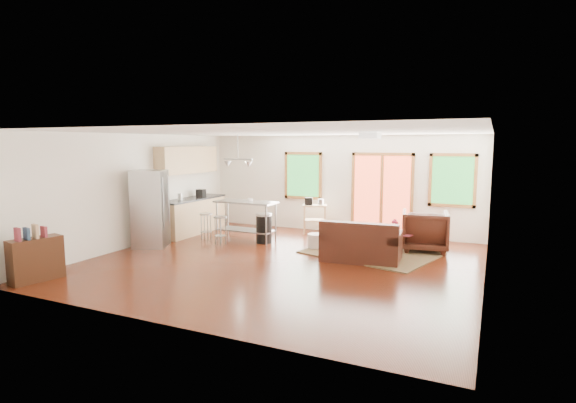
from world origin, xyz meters
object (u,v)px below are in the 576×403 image
at_px(coffee_table, 387,234).
at_px(kitchen_cart, 314,209).
at_px(armchair, 425,229).
at_px(ottoman, 358,237).
at_px(loveseat, 361,245).
at_px(island, 246,214).
at_px(rug, 371,253).
at_px(refrigerator, 151,209).

height_order(coffee_table, kitchen_cart, kitchen_cart).
xyz_separation_m(armchair, ottoman, (-1.54, 0.02, -0.32)).
xyz_separation_m(loveseat, island, (-3.10, 0.71, 0.34)).
bearing_deg(ottoman, armchair, -0.79).
height_order(coffee_table, island, island).
xyz_separation_m(rug, loveseat, (-0.04, -0.68, 0.32)).
height_order(coffee_table, refrigerator, refrigerator).
relative_size(rug, loveseat, 1.59).
bearing_deg(rug, refrigerator, -162.84).
relative_size(armchair, kitchen_cart, 1.04).
bearing_deg(island, ottoman, 15.90).
height_order(rug, refrigerator, refrigerator).
bearing_deg(coffee_table, armchair, 20.48).
relative_size(refrigerator, island, 1.14).
bearing_deg(armchair, loveseat, 44.32).
xyz_separation_m(armchair, island, (-4.16, -0.73, 0.17)).
xyz_separation_m(rug, ottoman, (-0.52, 0.77, 0.16)).
relative_size(armchair, ottoman, 1.88).
distance_m(coffee_table, island, 3.42).
xyz_separation_m(rug, island, (-3.15, 0.03, 0.66)).
distance_m(coffee_table, armchair, 0.85).
bearing_deg(rug, armchair, 36.58).
bearing_deg(island, refrigerator, -137.61).
bearing_deg(kitchen_cart, rug, -38.38).
bearing_deg(kitchen_cart, armchair, -14.95).
distance_m(island, kitchen_cart, 1.93).
distance_m(loveseat, refrigerator, 4.85).
bearing_deg(ottoman, kitchen_cart, 151.62).
relative_size(rug, armchair, 2.60).
relative_size(ottoman, kitchen_cart, 0.55).
relative_size(rug, island, 1.67).
height_order(loveseat, armchair, armchair).
height_order(loveseat, refrigerator, refrigerator).
distance_m(loveseat, armchair, 1.79).
distance_m(ottoman, refrigerator, 4.88).
bearing_deg(coffee_table, rug, -116.52).
bearing_deg(loveseat, rug, 81.60).
bearing_deg(loveseat, coffee_table, 71.79).
bearing_deg(armchair, island, 0.53).
distance_m(loveseat, kitchen_cart, 2.95).
height_order(refrigerator, island, refrigerator).
relative_size(coffee_table, kitchen_cart, 1.22).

